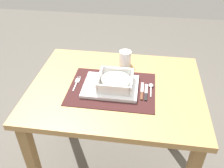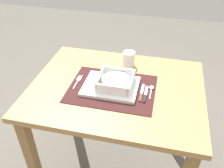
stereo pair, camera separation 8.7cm
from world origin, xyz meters
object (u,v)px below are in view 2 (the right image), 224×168
dining_table (116,104)px  fork (78,80)px  spoon (151,89)px  porridge_bowl (116,82)px  bread_knife (141,94)px  drinking_glass (129,60)px  butter_knife (145,95)px

dining_table → fork: size_ratio=6.83×
dining_table → fork: fork is taller
spoon → porridge_bowl: bearing=-169.0°
bread_knife → porridge_bowl: bearing=167.4°
porridge_bowl → fork: porridge_bowl is taller
dining_table → porridge_bowl: (-0.00, -0.02, 0.16)m
bread_knife → drinking_glass: drinking_glass is taller
porridge_bowl → fork: 0.21m
dining_table → spoon: spoon is taller
dining_table → butter_knife: 0.21m
spoon → butter_knife: (-0.02, -0.05, -0.00)m
porridge_bowl → dining_table: bearing=83.1°
spoon → dining_table: bearing=-173.8°
bread_knife → fork: bearing=172.1°
fork → drinking_glass: drinking_glass is taller
fork → bread_knife: size_ratio=0.96×
butter_knife → drinking_glass: 0.29m
porridge_bowl → spoon: bearing=7.3°
bread_knife → drinking_glass: (-0.11, 0.25, 0.03)m
fork → bread_knife: 0.34m
drinking_glass → fork: bearing=-136.6°
fork → dining_table: bearing=-1.9°
dining_table → butter_knife: butter_knife is taller
dining_table → bread_knife: (0.13, -0.04, 0.13)m
dining_table → porridge_bowl: size_ratio=5.15×
spoon → drinking_glass: size_ratio=1.23×
dining_table → fork: 0.24m
porridge_bowl → fork: bearing=177.0°
butter_knife → fork: bearing=177.8°
fork → butter_knife: bearing=-9.8°
dining_table → spoon: size_ratio=8.30×
spoon → butter_knife: bearing=-109.4°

